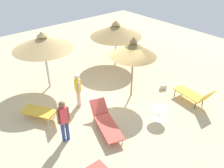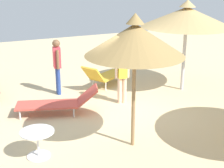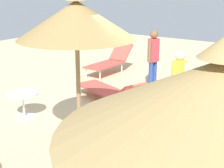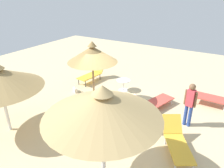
{
  "view_description": "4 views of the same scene",
  "coord_description": "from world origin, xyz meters",
  "px_view_note": "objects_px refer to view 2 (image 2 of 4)",
  "views": [
    {
      "loc": [
        6.99,
        -5.58,
        6.37
      ],
      "look_at": [
        0.22,
        0.13,
        0.99
      ],
      "focal_mm": 37.77,
      "sensor_mm": 36.0,
      "label": 1
    },
    {
      "loc": [
        3.55,
        7.03,
        3.7
      ],
      "look_at": [
        0.19,
        -0.28,
        0.97
      ],
      "focal_mm": 52.88,
      "sensor_mm": 36.0,
      "label": 2
    },
    {
      "loc": [
        -3.48,
        5.59,
        3.0
      ],
      "look_at": [
        0.37,
        0.14,
        1.0
      ],
      "focal_mm": 53.84,
      "sensor_mm": 36.0,
      "label": 3
    },
    {
      "loc": [
        -6.43,
        -3.79,
        4.87
      ],
      "look_at": [
        0.53,
        0.37,
        1.19
      ],
      "focal_mm": 34.15,
      "sensor_mm": 36.0,
      "label": 4
    }
  ],
  "objects_px": {
    "lounge_chair_back": "(104,75)",
    "person_standing_far_right": "(122,74)",
    "parasol_umbrella_far_right": "(187,17)",
    "lounge_chair_front": "(59,102)",
    "person_standing_center": "(57,63)",
    "side_table_round": "(38,139)",
    "parasol_umbrella_far_left": "(135,40)"
  },
  "relations": [
    {
      "from": "lounge_chair_back",
      "to": "person_standing_center",
      "type": "distance_m",
      "value": 1.73
    },
    {
      "from": "parasol_umbrella_far_left",
      "to": "person_standing_far_right",
      "type": "relative_size",
      "value": 1.85
    },
    {
      "from": "lounge_chair_front",
      "to": "person_standing_center",
      "type": "height_order",
      "value": "person_standing_center"
    },
    {
      "from": "parasol_umbrella_far_left",
      "to": "person_standing_center",
      "type": "distance_m",
      "value": 4.22
    },
    {
      "from": "lounge_chair_front",
      "to": "lounge_chair_back",
      "type": "distance_m",
      "value": 2.59
    },
    {
      "from": "parasol_umbrella_far_right",
      "to": "lounge_chair_front",
      "type": "relative_size",
      "value": 1.26
    },
    {
      "from": "parasol_umbrella_far_right",
      "to": "person_standing_far_right",
      "type": "xyz_separation_m",
      "value": [
        2.34,
        0.25,
        -1.5
      ]
    },
    {
      "from": "parasol_umbrella_far_left",
      "to": "person_standing_center",
      "type": "bearing_deg",
      "value": -81.44
    },
    {
      "from": "person_standing_center",
      "to": "side_table_round",
      "type": "distance_m",
      "value": 3.87
    },
    {
      "from": "lounge_chair_back",
      "to": "side_table_round",
      "type": "distance_m",
      "value": 4.71
    },
    {
      "from": "lounge_chair_front",
      "to": "person_standing_center",
      "type": "relative_size",
      "value": 1.32
    },
    {
      "from": "parasol_umbrella_far_right",
      "to": "lounge_chair_front",
      "type": "bearing_deg",
      "value": 3.1
    },
    {
      "from": "person_standing_center",
      "to": "person_standing_far_right",
      "type": "height_order",
      "value": "person_standing_center"
    },
    {
      "from": "lounge_chair_back",
      "to": "person_standing_far_right",
      "type": "relative_size",
      "value": 1.2
    },
    {
      "from": "person_standing_far_right",
      "to": "person_standing_center",
      "type": "bearing_deg",
      "value": -46.19
    },
    {
      "from": "person_standing_center",
      "to": "person_standing_far_right",
      "type": "xyz_separation_m",
      "value": [
        -1.5,
        1.56,
        -0.11
      ]
    },
    {
      "from": "person_standing_center",
      "to": "parasol_umbrella_far_left",
      "type": "bearing_deg",
      "value": 98.56
    },
    {
      "from": "lounge_chair_back",
      "to": "person_standing_center",
      "type": "xyz_separation_m",
      "value": [
        1.62,
        0.03,
        0.61
      ]
    },
    {
      "from": "parasol_umbrella_far_left",
      "to": "lounge_chair_back",
      "type": "distance_m",
      "value": 4.56
    },
    {
      "from": "parasol_umbrella_far_right",
      "to": "person_standing_center",
      "type": "bearing_deg",
      "value": -18.9
    },
    {
      "from": "parasol_umbrella_far_left",
      "to": "lounge_chair_front",
      "type": "relative_size",
      "value": 1.27
    },
    {
      "from": "lounge_chair_front",
      "to": "parasol_umbrella_far_left",
      "type": "bearing_deg",
      "value": 113.19
    },
    {
      "from": "person_standing_center",
      "to": "person_standing_far_right",
      "type": "distance_m",
      "value": 2.17
    },
    {
      "from": "lounge_chair_back",
      "to": "parasol_umbrella_far_left",
      "type": "bearing_deg",
      "value": 75.48
    },
    {
      "from": "parasol_umbrella_far_right",
      "to": "parasol_umbrella_far_left",
      "type": "height_order",
      "value": "parasol_umbrella_far_left"
    },
    {
      "from": "person_standing_center",
      "to": "side_table_round",
      "type": "height_order",
      "value": "person_standing_center"
    },
    {
      "from": "parasol_umbrella_far_left",
      "to": "lounge_chair_front",
      "type": "xyz_separation_m",
      "value": [
        1.02,
        -2.39,
        -2.07
      ]
    },
    {
      "from": "lounge_chair_back",
      "to": "person_standing_far_right",
      "type": "bearing_deg",
      "value": 85.62
    },
    {
      "from": "lounge_chair_front",
      "to": "lounge_chair_back",
      "type": "xyz_separation_m",
      "value": [
        -2.05,
        -1.58,
        0.06
      ]
    },
    {
      "from": "parasol_umbrella_far_right",
      "to": "side_table_round",
      "type": "height_order",
      "value": "parasol_umbrella_far_right"
    },
    {
      "from": "side_table_round",
      "to": "parasol_umbrella_far_left",
      "type": "bearing_deg",
      "value": 169.13
    },
    {
      "from": "parasol_umbrella_far_right",
      "to": "person_standing_far_right",
      "type": "height_order",
      "value": "parasol_umbrella_far_right"
    }
  ]
}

